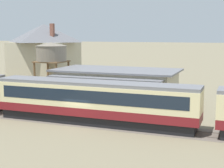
% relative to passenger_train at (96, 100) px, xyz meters
% --- Properties ---
extents(ground_plane, '(600.00, 600.00, 0.00)m').
position_rel_passenger_train_xyz_m(ground_plane, '(-1.27, -0.89, -2.24)').
color(ground_plane, '#7A7056').
extents(passenger_train, '(62.41, 3.03, 4.04)m').
position_rel_passenger_train_xyz_m(passenger_train, '(0.00, 0.00, 0.00)').
color(passenger_train, maroon).
rests_on(passenger_train, ground_plane).
extents(railway_track, '(118.15, 3.60, 0.04)m').
position_rel_passenger_train_xyz_m(railway_track, '(-4.46, 0.00, -2.24)').
color(railway_track, '#665B51').
rests_on(railway_track, ground_plane).
extents(station_building, '(15.09, 9.11, 4.16)m').
position_rel_passenger_train_xyz_m(station_building, '(-1.66, 9.99, -0.14)').
color(station_building, '#BCB293').
rests_on(station_building, ground_plane).
extents(station_house_grey_roof, '(9.77, 9.18, 9.99)m').
position_rel_passenger_train_xyz_m(station_house_grey_roof, '(-17.29, 18.81, 2.91)').
color(station_house_grey_roof, '#BCB293').
rests_on(station_house_grey_roof, ground_plane).
extents(water_tower, '(4.41, 4.41, 7.29)m').
position_rel_passenger_train_xyz_m(water_tower, '(-12.25, 12.51, 3.59)').
color(water_tower, brown).
rests_on(water_tower, ground_plane).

